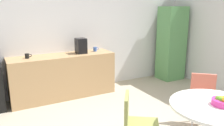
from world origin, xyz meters
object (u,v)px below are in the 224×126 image
mug_green (95,49)px  chair_olive (134,119)px  locker_cabinet (171,44)px  round_table (215,116)px  mug_white (27,56)px  coffee_maker (81,46)px  chair_coral (203,94)px  fruit_bowl (223,101)px

mug_green → chair_olive: bearing=-103.8°
locker_cabinet → round_table: (-1.92, -2.85, -0.33)m
mug_white → locker_cabinet: bearing=-1.8°
coffee_maker → mug_white: bearing=179.3°
locker_cabinet → coffee_maker: size_ratio=5.87×
mug_white → coffee_maker: 1.10m
round_table → chair_coral: 0.96m
round_table → mug_white: bearing=118.8°
round_table → mug_white: 3.39m
fruit_bowl → coffee_maker: size_ratio=0.78×
locker_cabinet → fruit_bowl: bearing=-123.1°
mug_green → fruit_bowl: bearing=-85.8°
locker_cabinet → chair_olive: 3.58m
fruit_bowl → mug_white: size_ratio=1.93×
mug_green → coffee_maker: bearing=-170.7°
chair_coral → chair_olive: same height
round_table → chair_olive: chair_olive is taller
mug_green → coffee_maker: coffee_maker is taller
locker_cabinet → chair_coral: 2.53m
chair_coral → mug_white: (-2.27, 2.26, 0.43)m
locker_cabinet → coffee_maker: bearing=177.7°
locker_cabinet → round_table: locker_cabinet is taller
round_table → mug_green: bearing=93.4°
coffee_maker → chair_coral: bearing=-62.4°
chair_coral → mug_white: 3.23m
chair_olive → mug_white: size_ratio=6.43×
chair_olive → round_table: bearing=-34.8°
locker_cabinet → fruit_bowl: 3.45m
round_table → mug_green: 3.03m
round_table → mug_white: size_ratio=8.27×
chair_coral → mug_green: mug_green is taller
locker_cabinet → mug_white: (-3.55, 0.11, 0.01)m
mug_white → coffee_maker: bearing=-0.7°
chair_coral → chair_olive: bearing=-173.6°
locker_cabinet → coffee_maker: (-2.46, 0.10, 0.12)m
fruit_bowl → mug_white: mug_white is taller
chair_coral → coffee_maker: (-1.17, 2.24, 0.54)m
chair_coral → mug_white: mug_white is taller
chair_coral → mug_white: bearing=135.1°
locker_cabinet → chair_olive: locker_cabinet is taller
chair_olive → mug_white: mug_white is taller
locker_cabinet → chair_coral: size_ratio=2.26×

